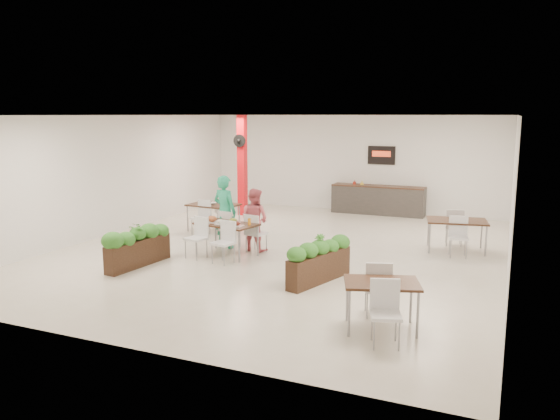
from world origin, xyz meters
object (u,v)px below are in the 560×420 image
(planter_left, at_px, (138,243))
(side_table_a, at_px, (213,208))
(side_table_b, at_px, (457,224))
(service_counter, at_px, (378,199))
(diner_man, at_px, (225,212))
(planter_right, at_px, (319,258))
(side_table_c, at_px, (382,290))
(diner_woman, at_px, (254,220))
(red_column, at_px, (242,164))
(main_table, at_px, (226,228))

(planter_left, distance_m, side_table_a, 3.82)
(planter_left, distance_m, side_table_b, 7.36)
(service_counter, bearing_deg, diner_man, -112.02)
(side_table_a, bearing_deg, planter_right, -33.03)
(planter_right, relative_size, side_table_c, 1.06)
(planter_right, bearing_deg, side_table_c, -49.10)
(diner_man, distance_m, diner_woman, 0.81)
(red_column, height_order, planter_right, red_column)
(planter_left, height_order, side_table_b, planter_left)
(main_table, relative_size, side_table_b, 1.10)
(side_table_b, relative_size, side_table_c, 1.00)
(planter_right, relative_size, side_table_b, 1.06)
(diner_man, xyz_separation_m, side_table_c, (4.68, -3.65, -0.27))
(red_column, bearing_deg, side_table_b, -18.09)
(diner_woman, xyz_separation_m, side_table_b, (4.44, 1.85, -0.11))
(service_counter, xyz_separation_m, side_table_a, (-3.65, -4.35, 0.15))
(diner_man, relative_size, planter_right, 1.01)
(planter_right, height_order, side_table_a, planter_right)
(red_column, xyz_separation_m, diner_man, (1.59, -4.08, -0.75))
(service_counter, distance_m, side_table_c, 9.86)
(red_column, height_order, side_table_c, red_column)
(diner_woman, bearing_deg, diner_man, 11.64)
(diner_man, height_order, side_table_c, diner_man)
(side_table_a, distance_m, side_table_c, 7.91)
(diner_man, relative_size, planter_left, 0.97)
(red_column, bearing_deg, planter_left, -83.72)
(planter_right, height_order, side_table_c, planter_right)
(service_counter, xyz_separation_m, side_table_c, (2.27, -9.60, 0.13))
(planter_right, distance_m, side_table_c, 2.50)
(side_table_c, bearing_deg, red_column, 110.39)
(red_column, distance_m, side_table_b, 7.26)
(diner_man, distance_m, side_table_c, 5.94)
(planter_left, bearing_deg, planter_right, 6.40)
(side_table_b, bearing_deg, side_table_c, -105.88)
(side_table_a, height_order, side_table_c, same)
(planter_left, bearing_deg, side_table_a, 95.15)
(diner_man, bearing_deg, planter_left, 79.41)
(diner_woman, distance_m, side_table_c, 5.33)
(diner_man, height_order, planter_left, diner_man)
(side_table_c, bearing_deg, planter_left, 146.83)
(red_column, height_order, service_counter, red_column)
(planter_left, xyz_separation_m, side_table_a, (-0.34, 3.80, 0.14))
(red_column, xyz_separation_m, side_table_b, (6.83, -2.23, -1.00))
(diner_woman, bearing_deg, side_table_c, 148.34)
(diner_woman, xyz_separation_m, planter_left, (-1.70, -2.21, -0.25))
(service_counter, height_order, planter_left, service_counter)
(planter_left, height_order, planter_right, planter_left)
(service_counter, xyz_separation_m, planter_right, (0.64, -7.71, -0.00))
(service_counter, xyz_separation_m, side_table_b, (2.83, -4.10, 0.15))
(main_table, xyz_separation_m, diner_man, (-0.39, 0.65, 0.25))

